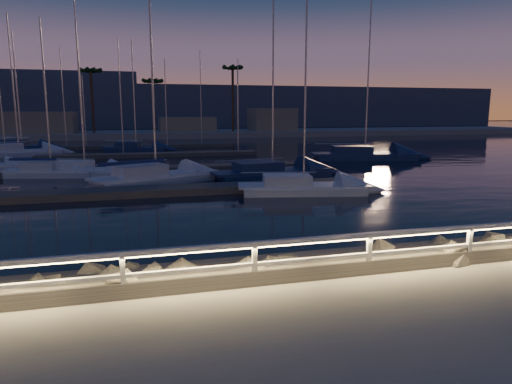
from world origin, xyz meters
TOP-DOWN VIEW (x-y plane):
  - ground at (0.00, 0.00)m, footprint 400.00×400.00m
  - harbor_water at (0.00, 31.22)m, footprint 400.00×440.00m
  - guard_rail at (-0.07, -0.00)m, footprint 44.11×0.12m
  - floating_docks at (0.00, 32.50)m, footprint 22.00×36.00m
  - far_shore at (-0.12, 74.05)m, footprint 160.00×14.00m
  - palm_left at (-8.00, 72.00)m, footprint 3.00×3.00m
  - palm_center at (2.00, 73.00)m, footprint 3.00×3.00m
  - palm_right at (16.00, 72.00)m, footprint 3.00×3.00m
  - distant_hills at (-22.13, 133.69)m, footprint 230.00×37.50m
  - sailboat_a at (-7.60, 25.22)m, footprint 6.68×3.28m
  - sailboat_c at (7.44, 14.21)m, footprint 7.69×3.64m
  - sailboat_f at (-0.53, 20.06)m, footprint 8.65×5.68m
  - sailboat_g at (-5.33, 25.13)m, footprint 7.57×4.57m
  - sailboat_h at (7.52, 20.61)m, footprint 9.08×3.94m
  - sailboat_k at (-1.57, 45.18)m, footprint 7.81×4.03m
  - sailboat_l at (19.73, 30.00)m, footprint 10.52×5.28m
  - sailboat_m at (-14.66, 49.45)m, footprint 8.24×3.46m
  - sailboat_n at (-13.48, 42.38)m, footprint 8.79×4.56m

SIDE VIEW (x-z plane):
  - harbor_water at x=0.00m, z-range -1.27..-0.67m
  - floating_docks at x=0.00m, z-range -0.60..-0.20m
  - sailboat_g at x=-5.33m, z-range -6.43..6.04m
  - sailboat_c at x=7.44m, z-range -6.49..6.10m
  - sailboat_k at x=-1.57m, z-range -6.57..6.19m
  - sailboat_a at x=-7.60m, z-range -5.70..5.32m
  - sailboat_h at x=7.52m, z-range -7.61..7.27m
  - sailboat_f at x=-0.53m, z-range -7.35..7.08m
  - sailboat_n at x=-13.48m, z-range -7.35..7.08m
  - sailboat_l at x=19.73m, z-range -8.70..8.45m
  - sailboat_m at x=-14.66m, z-range -6.98..6.73m
  - ground at x=0.00m, z-range 0.00..0.00m
  - far_shore at x=-0.12m, z-range -2.31..2.89m
  - guard_rail at x=-0.07m, z-range 0.24..1.30m
  - distant_hills at x=-22.13m, z-range -4.26..13.74m
  - palm_center at x=2.00m, z-range 3.93..13.63m
  - palm_left at x=-8.00m, z-range 4.54..15.74m
  - palm_right at x=16.00m, z-range 4.93..17.13m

